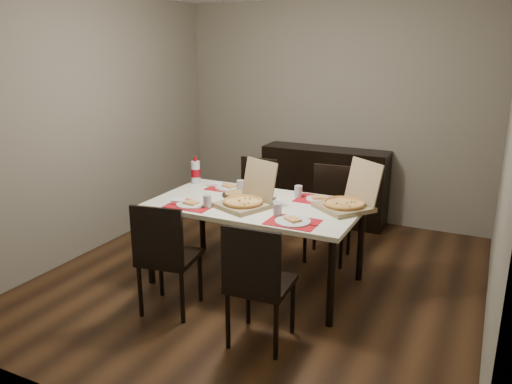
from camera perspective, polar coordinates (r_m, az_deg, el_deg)
ground at (r=4.72m, az=0.66°, el=-9.84°), size 3.80×4.00×0.02m
room_walls at (r=4.64m, az=3.06°, el=12.15°), size 3.84×4.02×2.62m
sideboard at (r=6.11m, az=7.81°, el=0.80°), size 1.50×0.40×0.90m
dining_table at (r=4.39m, az=0.00°, el=-2.09°), size 1.80×1.00×0.75m
chair_near_left at (r=3.99m, az=-10.35°, el=-6.97°), size 0.49×0.49×0.93m
chair_near_right at (r=3.51m, az=0.15°, el=-10.07°), size 0.44×0.44×0.93m
chair_far_left at (r=5.31m, az=-0.20°, el=-0.76°), size 0.42×0.42×0.93m
chair_far_right at (r=5.04m, az=8.47°, el=-1.88°), size 0.45×0.45×0.93m
setting_near_left at (r=4.33m, az=-7.14°, el=-1.28°), size 0.43×0.30×0.11m
setting_near_right at (r=3.93m, az=3.78°, el=-3.03°), size 0.42×0.30×0.11m
setting_far_left at (r=4.80m, az=-2.95°, el=0.60°), size 0.45×0.30×0.11m
setting_far_right at (r=4.50m, az=6.50°, el=-0.55°), size 0.46×0.30×0.11m
napkin_loose at (r=4.34m, az=-0.28°, el=-1.27°), size 0.15×0.14×0.02m
pizza_box_center at (r=4.25m, az=-1.16°, el=-0.93°), size 0.51×0.53×0.38m
pizza_box_right at (r=4.26m, az=10.37°, el=-1.14°), size 0.58×0.59×0.40m
faina_plate at (r=4.58m, az=-2.23°, el=-0.26°), size 0.27×0.27×0.03m
dip_bowl at (r=4.50m, az=1.51°, el=-0.52°), size 0.16×0.16×0.03m
soda_bottle at (r=5.00m, az=-6.91°, el=2.25°), size 0.09×0.09×0.27m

